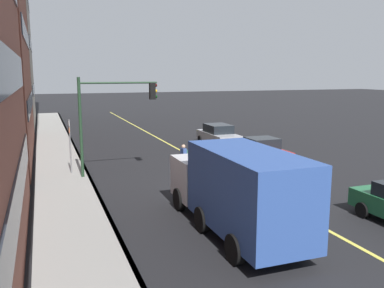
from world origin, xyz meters
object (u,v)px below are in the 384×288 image
at_px(truck_blue, 237,188).
at_px(street_sign_post, 70,143).
at_px(traffic_light_mast, 112,109).
at_px(car_red, 263,150).
at_px(pedestrian_with_backpack, 184,157).
at_px(car_silver, 218,135).

bearing_deg(truck_blue, street_sign_post, 24.74).
bearing_deg(truck_blue, traffic_light_mast, 15.65).
height_order(truck_blue, street_sign_post, street_sign_post).
bearing_deg(car_red, truck_blue, 145.85).
height_order(pedestrian_with_backpack, street_sign_post, street_sign_post).
bearing_deg(car_red, traffic_light_mast, 92.92).
height_order(car_red, truck_blue, truck_blue).
bearing_deg(car_silver, traffic_light_mast, 127.26).
bearing_deg(truck_blue, car_silver, -21.80).
distance_m(car_silver, street_sign_post, 12.78).
height_order(car_red, street_sign_post, street_sign_post).
relative_size(car_silver, pedestrian_with_backpack, 2.86).
bearing_deg(street_sign_post, traffic_light_mast, -114.60).
bearing_deg(pedestrian_with_backpack, traffic_light_mast, 81.04).
distance_m(car_red, pedestrian_with_backpack, 5.64).
distance_m(truck_blue, pedestrian_with_backpack, 8.84).
relative_size(car_red, car_silver, 0.88).
xyz_separation_m(car_red, truck_blue, (-9.81, 6.66, 0.85)).
relative_size(pedestrian_with_backpack, street_sign_post, 0.53).
height_order(car_silver, truck_blue, truck_blue).
xyz_separation_m(truck_blue, traffic_light_mast, (9.34, 2.61, 2.05)).
distance_m(truck_blue, street_sign_post, 11.36).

